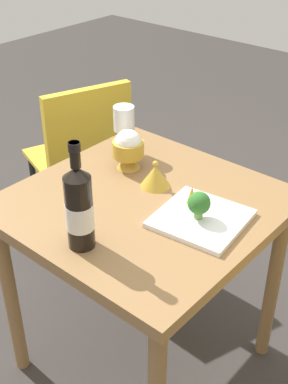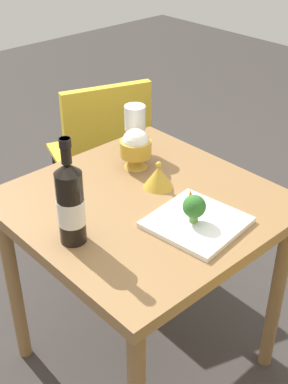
{
  "view_description": "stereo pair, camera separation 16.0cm",
  "coord_description": "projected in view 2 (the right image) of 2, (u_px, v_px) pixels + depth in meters",
  "views": [
    {
      "loc": [
        0.88,
        -1.03,
        1.61
      ],
      "look_at": [
        0.0,
        0.0,
        0.76
      ],
      "focal_mm": 47.93,
      "sensor_mm": 36.0,
      "label": 1
    },
    {
      "loc": [
        1.0,
        -0.92,
        1.61
      ],
      "look_at": [
        0.0,
        0.0,
        0.76
      ],
      "focal_mm": 47.93,
      "sensor_mm": 36.0,
      "label": 2
    }
  ],
  "objects": [
    {
      "name": "ground_plane",
      "position": [
        144.0,
        357.0,
        2.01
      ],
      "size": [
        8.0,
        8.0,
        0.0
      ],
      "primitive_type": "plane",
      "color": "#383330"
    },
    {
      "name": "dining_table",
      "position": [
        144.0,
        226.0,
        1.67
      ],
      "size": [
        0.78,
        0.78,
        0.73
      ],
      "color": "olive",
      "rests_on": "ground_plane"
    },
    {
      "name": "chair_by_wall",
      "position": [
        103.0,
        148.0,
        2.37
      ],
      "size": [
        0.51,
        0.51,
        0.85
      ],
      "rotation": [
        0.0,
        0.0,
        1.24
      ],
      "color": "gold",
      "rests_on": "ground_plane"
    },
    {
      "name": "wine_bottle",
      "position": [
        70.0,
        203.0,
        1.38
      ],
      "size": [
        0.08,
        0.08,
        0.32
      ],
      "color": "black",
      "rests_on": "dining_table"
    },
    {
      "name": "wine_glass",
      "position": [
        135.0,
        119.0,
        1.83
      ],
      "size": [
        0.08,
        0.08,
        0.18
      ],
      "color": "white",
      "rests_on": "dining_table"
    },
    {
      "name": "rice_bowl",
      "position": [
        136.0,
        148.0,
        1.76
      ],
      "size": [
        0.11,
        0.11,
        0.14
      ],
      "color": "gold",
      "rests_on": "dining_table"
    },
    {
      "name": "rice_bowl_lid",
      "position": [
        159.0,
        177.0,
        1.67
      ],
      "size": [
        0.1,
        0.1,
        0.09
      ],
      "color": "gold",
      "rests_on": "dining_table"
    },
    {
      "name": "serving_plate",
      "position": [
        197.0,
        222.0,
        1.5
      ],
      "size": [
        0.28,
        0.28,
        0.02
      ],
      "rotation": [
        0.0,
        0.0,
        0.12
      ],
      "color": "white",
      "rests_on": "dining_table"
    },
    {
      "name": "broccoli_floret",
      "position": [
        194.0,
        207.0,
        1.47
      ],
      "size": [
        0.07,
        0.07,
        0.09
      ],
      "color": "#729E4C",
      "rests_on": "serving_plate"
    },
    {
      "name": "carrot_garnish_left",
      "position": [
        190.0,
        198.0,
        1.54
      ],
      "size": [
        0.03,
        0.03,
        0.06
      ],
      "color": "orange",
      "rests_on": "serving_plate"
    }
  ]
}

